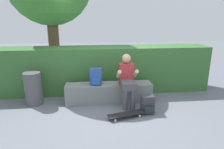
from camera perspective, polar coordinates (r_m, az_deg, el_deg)
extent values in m
plane|color=slate|center=(4.74, -0.41, -9.68)|extent=(24.00, 24.00, 0.00)
cube|color=slate|center=(5.04, -0.90, -5.15)|extent=(2.13, 0.44, 0.47)
cube|color=#B73338|center=(4.87, 4.03, 0.18)|extent=(0.34, 0.22, 0.52)
sphere|color=#D8AD84|center=(4.77, 4.12, 4.62)|extent=(0.21, 0.21, 0.21)
cube|color=#4C4C51|center=(4.63, 4.64, -2.97)|extent=(0.32, 0.40, 0.17)
cylinder|color=#4C4C51|center=(4.59, 3.78, -7.38)|extent=(0.11, 0.11, 0.47)
cylinder|color=#4C4C51|center=(4.63, 5.99, -7.26)|extent=(0.11, 0.11, 0.47)
cylinder|color=#D8AD84|center=(4.69, 1.92, 0.10)|extent=(0.09, 0.33, 0.27)
cylinder|color=#D8AD84|center=(4.76, 6.69, 0.24)|extent=(0.09, 0.33, 0.27)
cube|color=black|center=(4.34, 4.06, -11.13)|extent=(0.82, 0.39, 0.02)
cylinder|color=silver|center=(4.53, 6.93, -10.70)|extent=(0.06, 0.04, 0.05)
cylinder|color=silver|center=(4.42, 7.83, -11.51)|extent=(0.06, 0.04, 0.05)
cylinder|color=silver|center=(4.33, 0.17, -11.96)|extent=(0.06, 0.04, 0.05)
cylinder|color=silver|center=(4.21, 0.91, -12.87)|extent=(0.06, 0.04, 0.05)
cube|color=#2D4C99|center=(4.88, -4.65, -0.54)|extent=(0.28, 0.18, 0.40)
cube|color=#2055AD|center=(4.79, -4.59, -1.85)|extent=(0.20, 0.05, 0.18)
cube|color=#333338|center=(4.55, 10.08, -8.33)|extent=(0.28, 0.18, 0.40)
cube|color=#212B2B|center=(4.48, 10.43, -9.86)|extent=(0.20, 0.05, 0.18)
cube|color=#376A32|center=(5.65, -5.24, 1.43)|extent=(6.42, 0.78, 1.26)
cylinder|color=brown|center=(6.58, -16.18, 8.88)|extent=(0.33, 0.33, 2.59)
cylinder|color=#4C4C51|center=(5.19, -21.48, -3.72)|extent=(0.40, 0.40, 0.80)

